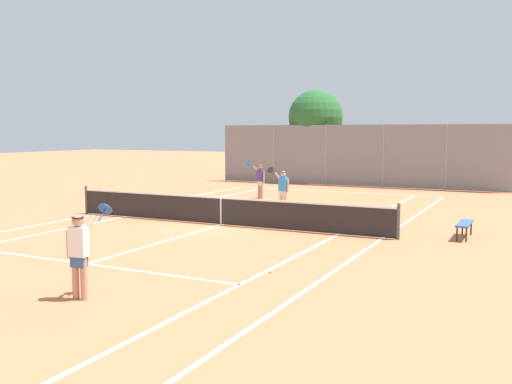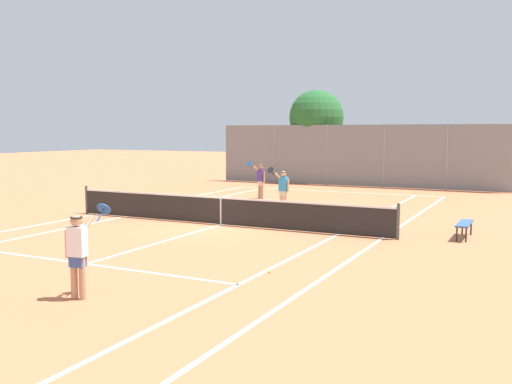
% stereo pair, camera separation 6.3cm
% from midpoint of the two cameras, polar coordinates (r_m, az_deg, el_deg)
% --- Properties ---
extents(ground_plane, '(120.00, 120.00, 0.00)m').
position_cam_midpoint_polar(ground_plane, '(19.32, -3.61, -3.29)').
color(ground_plane, '#C67047').
extents(court_line_markings, '(11.10, 23.90, 0.01)m').
position_cam_midpoint_polar(court_line_markings, '(19.32, -3.61, -3.28)').
color(court_line_markings, silver).
rests_on(court_line_markings, ground).
extents(tennis_net, '(12.00, 0.10, 1.07)m').
position_cam_midpoint_polar(tennis_net, '(19.24, -3.62, -1.80)').
color(tennis_net, '#474C47').
rests_on(tennis_net, ground).
extents(player_near_side, '(0.59, 0.79, 1.77)m').
position_cam_midpoint_polar(player_near_side, '(11.20, -17.41, -5.61)').
color(player_near_side, tan).
rests_on(player_near_side, ground).
extents(player_far_left, '(0.84, 0.69, 1.77)m').
position_cam_midpoint_polar(player_far_left, '(26.64, 0.35, 1.31)').
color(player_far_left, tan).
rests_on(player_far_left, ground).
extents(player_far_right, '(0.75, 0.72, 1.77)m').
position_cam_midpoint_polar(player_far_right, '(22.31, 2.63, 0.37)').
color(player_far_right, '#D8A884').
rests_on(player_far_right, ground).
extents(loose_tennis_ball_0, '(0.07, 0.07, 0.07)m').
position_cam_midpoint_polar(loose_tennis_ball_0, '(23.08, -12.46, -1.81)').
color(loose_tennis_ball_0, '#D1DB33').
rests_on(loose_tennis_ball_0, ground).
extents(loose_tennis_ball_1, '(0.07, 0.07, 0.07)m').
position_cam_midpoint_polar(loose_tennis_ball_1, '(12.82, 1.33, -7.95)').
color(loose_tennis_ball_1, '#D1DB33').
rests_on(loose_tennis_ball_1, ground).
extents(courtside_bench, '(0.36, 1.50, 0.47)m').
position_cam_midpoint_polar(courtside_bench, '(17.94, 20.04, -3.06)').
color(courtside_bench, '#33598C').
rests_on(courtside_bench, ground).
extents(back_fence, '(17.00, 0.08, 3.54)m').
position_cam_midpoint_polar(back_fence, '(33.22, 9.72, 3.63)').
color(back_fence, gray).
rests_on(back_fence, ground).
extents(tree_behind_left, '(3.36, 3.36, 5.69)m').
position_cam_midpoint_polar(tree_behind_left, '(35.60, 5.82, 7.32)').
color(tree_behind_left, brown).
rests_on(tree_behind_left, ground).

